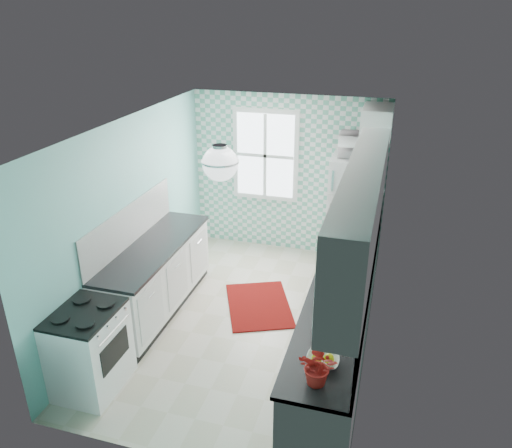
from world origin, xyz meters
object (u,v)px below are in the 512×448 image
(potted_plant, at_px, (319,366))
(microwave, at_px, (361,145))
(ceiling_light, at_px, (220,163))
(stove, at_px, (90,349))
(sink, at_px, (353,244))
(fruit_bowl, at_px, (323,361))
(fridge, at_px, (355,214))

(potted_plant, distance_m, microwave, 3.86)
(ceiling_light, height_order, potted_plant, ceiling_light)
(ceiling_light, bearing_deg, stove, -147.31)
(sink, height_order, microwave, microwave)
(fruit_bowl, xyz_separation_m, potted_plant, (0.00, -0.24, 0.13))
(ceiling_light, relative_size, microwave, 0.59)
(potted_plant, relative_size, microwave, 0.57)
(ceiling_light, xyz_separation_m, potted_plant, (1.20, -1.15, -1.21))
(sink, bearing_deg, fridge, 92.05)
(stove, bearing_deg, microwave, 54.55)
(stove, height_order, potted_plant, potted_plant)
(sink, distance_m, microwave, 1.51)
(ceiling_light, relative_size, fridge, 0.20)
(fruit_bowl, height_order, microwave, microwave)
(stove, height_order, fruit_bowl, fruit_bowl)
(sink, height_order, potted_plant, sink)
(microwave, bearing_deg, ceiling_light, 66.71)
(fridge, distance_m, fruit_bowl, 3.54)
(fruit_bowl, bearing_deg, potted_plant, -90.00)
(fridge, distance_m, potted_plant, 3.78)
(sink, height_order, fruit_bowl, sink)
(ceiling_light, relative_size, potted_plant, 1.03)
(fridge, xyz_separation_m, sink, (0.09, -1.14, 0.06))
(ceiling_light, height_order, fridge, ceiling_light)
(sink, distance_m, fruit_bowl, 2.39)
(ceiling_light, xyz_separation_m, microwave, (1.11, 2.63, -0.42))
(ceiling_light, distance_m, fridge, 3.20)
(fridge, relative_size, stove, 1.94)
(ceiling_light, xyz_separation_m, stove, (-1.20, -0.77, -1.85))
(sink, relative_size, potted_plant, 1.67)
(ceiling_light, distance_m, potted_plant, 2.06)
(ceiling_light, xyz_separation_m, sink, (1.20, 1.48, -1.39))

